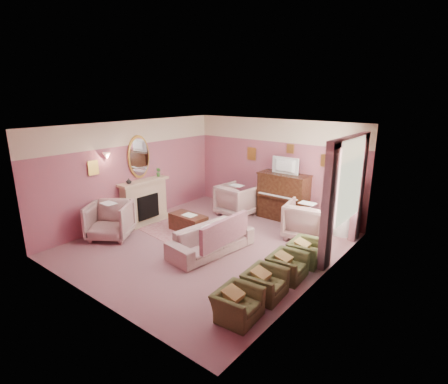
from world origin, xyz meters
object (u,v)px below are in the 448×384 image
Objects in this scene: coffee_table at (188,223)px; olive_chair_c at (287,262)px; television at (284,165)px; olive_chair_a at (238,300)px; olive_chair_d at (306,248)px; side_table at (344,221)px; olive_chair_b at (265,279)px; piano at (283,197)px; floral_armchair_left at (237,198)px; floral_armchair_right at (306,218)px; floral_armchair_front at (110,219)px; sofa at (211,235)px.

olive_chair_c reaches higher than coffee_table.
olive_chair_c is (3.20, -0.53, 0.10)m from coffee_table.
olive_chair_a is (1.72, -4.49, -1.28)m from television.
olive_chair_c is 0.82m from olive_chair_d.
olive_chair_a and olive_chair_d have the same top height.
olive_chair_b is at bearing -91.19° from side_table.
piano is 1.88× the size of olive_chair_d.
television is 1.14× the size of side_table.
floral_armchair_left reaches higher than side_table.
floral_armchair_right is 1.37× the size of olive_chair_c.
coffee_table is 4.01m from side_table.
floral_armchair_right is 1.37m from olive_chair_d.
floral_armchair_left is at bearing 126.64° from olive_chair_a.
coffee_table is (-1.47, -2.32, -1.38)m from television.
piano is at bearing 120.74° from olive_chair_c.
side_table reaches higher than olive_chair_d.
olive_chair_d is 1.07× the size of side_table.
olive_chair_a is at bearing -90.00° from olive_chair_d.
floral_armchair_front is 4.45m from olive_chair_a.
olive_chair_d is at bearing 24.57° from sofa.
piano reaches higher than sofa.
television is at bearing 22.45° from floral_armchair_left.
floral_armchair_left is 4.33m from olive_chair_b.
side_table is at bearing -1.76° from piano.
floral_armchair_right reaches higher than olive_chair_c.
floral_armchair_front is at bearing -177.73° from olive_chair_b.
olive_chair_d is at bearing 90.00° from olive_chair_b.
floral_armchair_left is 1.00× the size of floral_armchair_front.
piano is at bearing 178.24° from side_table.
olive_chair_a is 1.00× the size of olive_chair_b.
floral_armchair_front reaches higher than sofa.
floral_armchair_front is at bearing -159.31° from sofa.
television reaches higher than piano.
piano is at bearing 114.87° from olive_chair_b.
coffee_table is 0.98× the size of floral_armchair_left.
piano is 1.75× the size of television.
olive_chair_a is at bearing -80.89° from floral_armchair_right.
coffee_table is 0.98× the size of floral_armchair_front.
olive_chair_b is 1.00× the size of olive_chair_d.
floral_armchair_left is at bearing 82.49° from coffee_table.
coffee_table is (-1.47, -2.37, -0.43)m from piano.
coffee_table is 1.34× the size of olive_chair_c.
floral_armchair_left is (-1.23, -0.56, -0.14)m from piano.
sofa is 2.06m from olive_chair_b.
floral_armchair_right is 1.00× the size of floral_armchair_front.
floral_armchair_front is 1.46× the size of side_table.
piano is 4.87m from olive_chair_a.
side_table is (0.08, 2.84, 0.03)m from olive_chair_c.
olive_chair_b reaches higher than coffee_table.
olive_chair_d is at bearing 22.39° from floral_armchair_front.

